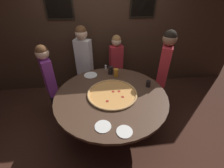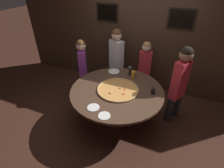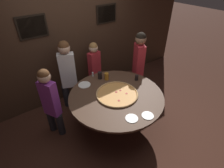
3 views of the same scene
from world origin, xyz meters
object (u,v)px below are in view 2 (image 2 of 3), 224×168
object	(u,v)px
drink_cup_far_left	(153,91)
white_plate_near_front	(104,116)
giant_pizza	(118,89)
white_plate_right_side	(93,107)
drink_cup_far_right	(133,75)
condiment_shaker	(130,68)
diner_centre_back	(83,66)
dining_table	(117,95)
diner_far_right	(145,66)
drink_cup_near_left	(131,71)
white_plate_beside_cup	(114,71)
diner_side_left	(116,57)
diner_far_left	(179,81)

from	to	relation	value
drink_cup_far_left	white_plate_near_front	distance (m)	1.01
giant_pizza	white_plate_right_side	world-z (taller)	giant_pizza
giant_pizza	drink_cup_far_right	world-z (taller)	drink_cup_far_right
condiment_shaker	diner_centre_back	xyz separation A→B (m)	(-1.00, -0.26, -0.01)
dining_table	white_plate_near_front	size ratio (longest dim) A/B	9.00
dining_table	white_plate_near_front	world-z (taller)	white_plate_near_front
dining_table	condiment_shaker	world-z (taller)	condiment_shaker
giant_pizza	diner_far_right	world-z (taller)	diner_far_right
dining_table	white_plate_near_front	bearing A→B (deg)	-84.23
giant_pizza	drink_cup_near_left	xyz separation A→B (m)	(0.05, 0.62, 0.06)
drink_cup_near_left	white_plate_near_front	bearing A→B (deg)	-89.76
white_plate_right_side	dining_table	bearing A→B (deg)	74.47
white_plate_near_front	white_plate_beside_cup	size ratio (longest dim) A/B	0.79
giant_pizza	condiment_shaker	xyz separation A→B (m)	(-0.03, 0.78, 0.04)
dining_table	white_plate_beside_cup	size ratio (longest dim) A/B	7.13
giant_pizza	white_plate_right_side	distance (m)	0.63
condiment_shaker	dining_table	bearing A→B (deg)	-89.25
diner_centre_back	white_plate_near_front	bearing A→B (deg)	-165.47
drink_cup_far_right	white_plate_right_side	distance (m)	1.15
diner_centre_back	diner_side_left	xyz separation A→B (m)	(0.59, 0.54, 0.08)
dining_table	giant_pizza	bearing A→B (deg)	10.52
drink_cup_far_right	condiment_shaker	bearing A→B (deg)	120.13
giant_pizza	white_plate_right_side	xyz separation A→B (m)	(-0.18, -0.60, -0.01)
drink_cup_far_right	diner_far_right	distance (m)	0.62
drink_cup_near_left	white_plate_right_side	xyz separation A→B (m)	(-0.23, -1.22, -0.07)
white_plate_right_side	white_plate_beside_cup	bearing A→B (deg)	96.58
diner_far_left	diner_far_right	bearing A→B (deg)	-101.58
white_plate_right_side	diner_far_right	world-z (taller)	diner_far_right
white_plate_right_side	diner_centre_back	bearing A→B (deg)	127.13
drink_cup_far_right	giant_pizza	bearing A→B (deg)	-104.46
condiment_shaker	diner_centre_back	distance (m)	1.04
drink_cup_far_right	diner_far_left	size ratio (longest dim) A/B	0.10
condiment_shaker	giant_pizza	bearing A→B (deg)	-87.91
dining_table	white_plate_right_side	distance (m)	0.64
dining_table	drink_cup_near_left	bearing A→B (deg)	84.00
diner_centre_back	diner_side_left	distance (m)	0.80
drink_cup_far_right	diner_far_left	world-z (taller)	diner_far_left
drink_cup_far_right	diner_centre_back	size ratio (longest dim) A/B	0.11
dining_table	diner_far_right	xyz separation A→B (m)	(0.24, 1.11, 0.12)
giant_pizza	condiment_shaker	world-z (taller)	condiment_shaker
drink_cup_far_left	diner_side_left	xyz separation A→B (m)	(-1.05, 0.92, 0.07)
white_plate_right_side	diner_far_left	bearing A→B (deg)	42.95
drink_cup_far_left	condiment_shaker	size ratio (longest dim) A/B	1.09
drink_cup_far_right	diner_far_left	distance (m)	0.87
dining_table	giant_pizza	distance (m)	0.13
giant_pizza	diner_side_left	size ratio (longest dim) A/B	0.50
condiment_shaker	diner_centre_back	size ratio (longest dim) A/B	0.07
dining_table	drink_cup_far_left	size ratio (longest dim) A/B	16.06
giant_pizza	white_plate_beside_cup	size ratio (longest dim) A/B	3.20
drink_cup_far_right	white_plate_beside_cup	xyz separation A→B (m)	(-0.45, 0.10, -0.07)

